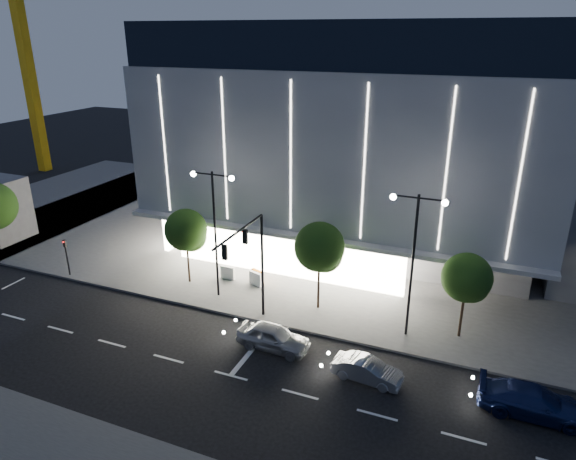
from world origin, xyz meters
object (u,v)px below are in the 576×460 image
at_px(ped_signal_far, 66,254).
at_px(car_third, 533,401).
at_px(tower_crane, 23,3).
at_px(barrier_b, 228,273).
at_px(street_lamp_east, 414,246).
at_px(street_lamp_west, 214,216).
at_px(tree_mid, 320,250).
at_px(barrier_c, 257,277).
at_px(car_lead, 273,337).
at_px(tree_right, 467,280).
at_px(car_second, 367,370).
at_px(barrier_d, 256,279).
at_px(traffic_mast, 251,254).
at_px(tree_left, 186,232).

xyz_separation_m(ped_signal_far, car_third, (31.87, -3.06, -1.15)).
height_order(tower_crane, barrier_b, tower_crane).
distance_m(ped_signal_far, car_third, 32.04).
relative_size(street_lamp_east, ped_signal_far, 3.00).
distance_m(street_lamp_west, barrier_b, 5.87).
xyz_separation_m(tree_mid, barrier_c, (-5.30, 1.67, -3.68)).
distance_m(car_lead, barrier_b, 9.44).
xyz_separation_m(street_lamp_east, tower_crane, (-50.92, 22.00, 14.55)).
height_order(tree_right, car_lead, tree_right).
xyz_separation_m(car_lead, barrier_c, (-4.34, 6.94, -0.09)).
bearing_deg(tree_mid, tower_crane, 154.98).
bearing_deg(street_lamp_west, car_second, -23.08).
distance_m(car_second, barrier_d, 12.51).
height_order(barrier_b, barrier_d, same).
bearing_deg(barrier_b, tree_right, -3.02).
xyz_separation_m(tree_mid, car_third, (12.85, -5.58, -3.60)).
relative_size(traffic_mast, street_lamp_east, 0.79).
height_order(street_lamp_west, car_third, street_lamp_west).
distance_m(tower_crane, barrier_b, 46.59).
relative_size(traffic_mast, car_third, 1.40).
distance_m(tree_mid, barrier_d, 6.56).
distance_m(tower_crane, barrier_d, 48.53).
height_order(street_lamp_west, tree_left, street_lamp_west).
xyz_separation_m(street_lamp_west, barrier_d, (1.76, 2.34, -5.31)).
distance_m(street_lamp_west, car_third, 21.05).
bearing_deg(street_lamp_west, barrier_c, 57.38).
height_order(tower_crane, tree_left, tower_crane).
bearing_deg(car_second, barrier_d, 58.91).
distance_m(barrier_c, barrier_d, 0.36).
relative_size(tower_crane, tree_left, 5.59).
xyz_separation_m(street_lamp_west, tower_crane, (-37.92, 22.00, 14.55)).
bearing_deg(barrier_d, car_second, -17.91).
xyz_separation_m(tree_right, car_third, (3.85, -5.58, -3.15)).
relative_size(tower_crane, car_second, 8.59).
bearing_deg(tree_right, tower_crane, 158.75).
bearing_deg(barrier_d, street_lamp_west, -108.69).
xyz_separation_m(tree_right, car_lead, (-9.96, -5.27, -3.14)).
height_order(traffic_mast, car_lead, traffic_mast).
relative_size(car_third, barrier_d, 4.60).
relative_size(tower_crane, car_third, 6.33).
bearing_deg(barrier_c, car_lead, -34.53).
distance_m(traffic_mast, car_lead, 5.01).
height_order(street_lamp_east, barrier_d, street_lamp_east).
xyz_separation_m(street_lamp_east, barrier_b, (-13.59, 2.44, -5.31)).
distance_m(street_lamp_east, barrier_d, 12.65).
xyz_separation_m(traffic_mast, street_lamp_east, (9.00, 2.66, 0.93)).
relative_size(traffic_mast, barrier_d, 6.43).
relative_size(tree_mid, barrier_d, 5.59).
height_order(street_lamp_west, barrier_c, street_lamp_west).
bearing_deg(tree_left, tree_mid, 0.00).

